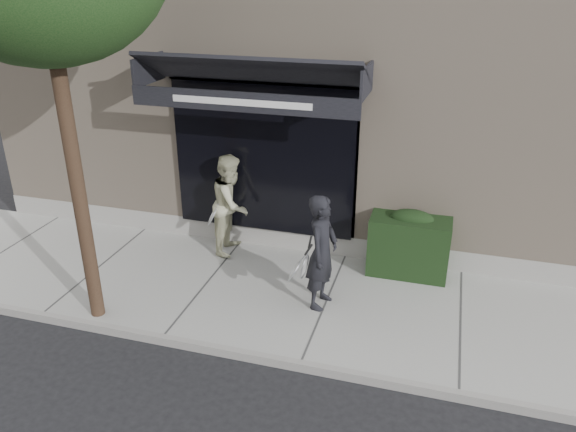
% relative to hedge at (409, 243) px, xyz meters
% --- Properties ---
extents(ground, '(80.00, 80.00, 0.00)m').
position_rel_hedge_xyz_m(ground, '(-1.10, -1.25, -0.66)').
color(ground, black).
rests_on(ground, ground).
extents(sidewalk, '(20.00, 3.00, 0.12)m').
position_rel_hedge_xyz_m(sidewalk, '(-1.10, -1.25, -0.60)').
color(sidewalk, '#989893').
rests_on(sidewalk, ground).
extents(curb, '(20.00, 0.10, 0.14)m').
position_rel_hedge_xyz_m(curb, '(-1.10, -2.80, -0.59)').
color(curb, gray).
rests_on(curb, ground).
extents(building_facade, '(14.30, 8.04, 5.64)m').
position_rel_hedge_xyz_m(building_facade, '(-1.11, 3.71, 2.08)').
color(building_facade, tan).
rests_on(building_facade, ground).
extents(hedge, '(1.30, 0.70, 1.14)m').
position_rel_hedge_xyz_m(hedge, '(0.00, 0.00, 0.00)').
color(hedge, black).
rests_on(hedge, sidewalk).
extents(pedestrian_front, '(0.68, 0.86, 1.79)m').
position_rel_hedge_xyz_m(pedestrian_front, '(-1.18, -1.36, 0.35)').
color(pedestrian_front, black).
rests_on(pedestrian_front, sidewalk).
extents(pedestrian_back, '(0.75, 0.89, 1.80)m').
position_rel_hedge_xyz_m(pedestrian_back, '(-3.12, -0.05, 0.36)').
color(pedestrian_back, '#BDBC97').
rests_on(pedestrian_back, sidewalk).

